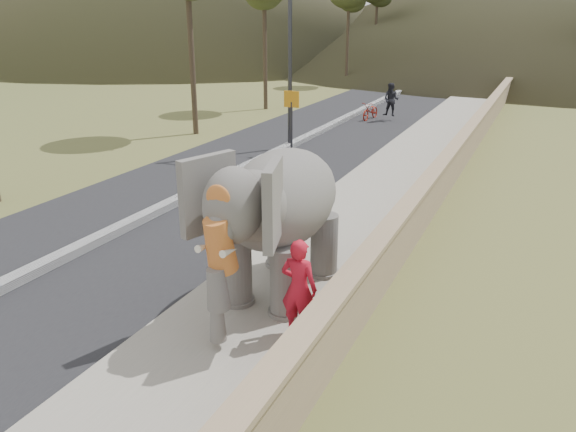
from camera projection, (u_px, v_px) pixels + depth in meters
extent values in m
plane|color=olive|center=(186.00, 391.00, 8.06)|extent=(160.00, 160.00, 0.00)
cube|color=black|center=(233.00, 176.00, 18.56)|extent=(7.00, 120.00, 0.03)
cube|color=black|center=(233.00, 173.00, 18.52)|extent=(0.35, 120.00, 0.22)
cube|color=#9E9687|center=(380.00, 194.00, 16.57)|extent=(3.00, 120.00, 0.15)
cube|color=tan|center=(438.00, 185.00, 15.75)|extent=(0.30, 120.00, 1.10)
cylinder|color=#292A2E|center=(290.00, 44.00, 21.04)|extent=(0.16, 0.16, 8.00)
cylinder|color=#2D2D33|center=(292.00, 129.00, 21.07)|extent=(0.08, 0.08, 2.00)
cube|color=orange|center=(292.00, 99.00, 20.69)|extent=(0.60, 0.05, 0.60)
imported|color=red|center=(299.00, 288.00, 8.94)|extent=(0.61, 0.40, 1.68)
imported|color=maroon|center=(371.00, 111.00, 28.20)|extent=(0.78, 1.73, 0.88)
imported|color=black|center=(391.00, 100.00, 27.59)|extent=(0.85, 0.70, 1.62)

